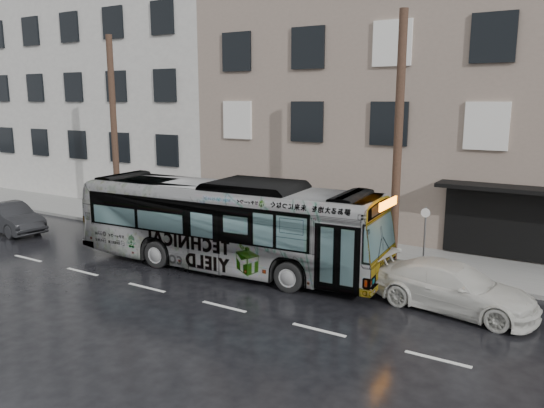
% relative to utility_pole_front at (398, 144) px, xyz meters
% --- Properties ---
extents(ground, '(120.00, 120.00, 0.00)m').
position_rel_utility_pole_front_xyz_m(ground, '(-6.50, -3.30, -4.65)').
color(ground, black).
rests_on(ground, ground).
extents(sidewalk, '(90.00, 3.60, 0.15)m').
position_rel_utility_pole_front_xyz_m(sidewalk, '(-6.50, 1.60, -4.58)').
color(sidewalk, gray).
rests_on(sidewalk, ground).
extents(building_taupe, '(20.00, 12.00, 11.00)m').
position_rel_utility_pole_front_xyz_m(building_taupe, '(-1.50, 9.40, 0.85)').
color(building_taupe, gray).
rests_on(building_taupe, ground).
extents(building_grey, '(26.00, 15.00, 16.00)m').
position_rel_utility_pole_front_xyz_m(building_grey, '(-24.50, 10.90, 3.35)').
color(building_grey, silver).
rests_on(building_grey, ground).
extents(utility_pole_front, '(0.30, 0.30, 9.00)m').
position_rel_utility_pole_front_xyz_m(utility_pole_front, '(0.00, 0.00, 0.00)').
color(utility_pole_front, '#483024').
rests_on(utility_pole_front, sidewalk).
extents(utility_pole_rear, '(0.30, 0.30, 9.00)m').
position_rel_utility_pole_front_xyz_m(utility_pole_rear, '(-14.00, 0.00, 0.00)').
color(utility_pole_rear, '#483024').
rests_on(utility_pole_rear, sidewalk).
extents(sign_post, '(0.06, 0.06, 2.40)m').
position_rel_utility_pole_front_xyz_m(sign_post, '(1.10, 0.00, -3.30)').
color(sign_post, slate).
rests_on(sign_post, sidewalk).
extents(bus, '(12.13, 3.51, 3.34)m').
position_rel_utility_pole_front_xyz_m(bus, '(-5.46, -2.62, -2.98)').
color(bus, '#B2B2B2').
rests_on(bus, ground).
extents(white_sedan, '(5.02, 2.56, 1.40)m').
position_rel_utility_pole_front_xyz_m(white_sedan, '(2.67, -2.42, -3.95)').
color(white_sedan, silver).
rests_on(white_sedan, ground).
extents(dark_sedan, '(4.36, 1.97, 1.39)m').
position_rel_utility_pole_front_xyz_m(dark_sedan, '(-17.41, -3.58, -3.95)').
color(dark_sedan, black).
rests_on(dark_sedan, ground).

